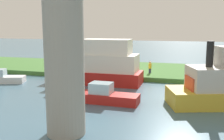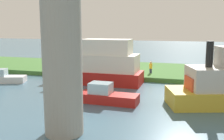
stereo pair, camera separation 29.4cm
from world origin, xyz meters
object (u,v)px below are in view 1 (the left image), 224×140
(bridge_pylon, at_px, (64,37))
(mooring_post, at_px, (128,71))
(skiff_small, at_px, (98,65))
(person_on_bank, at_px, (150,67))
(pontoon_yellow, at_px, (107,96))
(riverboat_paddlewheel, at_px, (2,78))

(bridge_pylon, height_order, mooring_post, bridge_pylon)
(skiff_small, bearing_deg, person_on_bank, -135.58)
(bridge_pylon, bearing_deg, pontoon_yellow, -93.39)
(mooring_post, xyz_separation_m, skiff_small, (2.56, 2.96, 1.00))
(bridge_pylon, bearing_deg, person_on_bank, -96.71)
(bridge_pylon, bearing_deg, skiff_small, -78.30)
(skiff_small, bearing_deg, mooring_post, -130.88)
(bridge_pylon, relative_size, pontoon_yellow, 2.28)
(riverboat_paddlewheel, bearing_deg, bridge_pylon, 140.16)
(mooring_post, distance_m, pontoon_yellow, 9.67)
(person_on_bank, bearing_deg, mooring_post, 38.05)
(bridge_pylon, bearing_deg, riverboat_paddlewheel, -39.84)
(riverboat_paddlewheel, xyz_separation_m, pontoon_yellow, (-12.96, 4.04, 0.04))
(riverboat_paddlewheel, relative_size, pontoon_yellow, 0.98)
(skiff_small, distance_m, pontoon_yellow, 7.50)
(person_on_bank, relative_size, mooring_post, 1.80)
(person_on_bank, distance_m, mooring_post, 2.90)
(mooring_post, distance_m, riverboat_paddlewheel, 13.63)
(person_on_bank, xyz_separation_m, mooring_post, (2.27, 1.78, -0.32))
(bridge_pylon, distance_m, skiff_small, 13.89)
(mooring_post, bearing_deg, bridge_pylon, 90.59)
(riverboat_paddlewheel, height_order, skiff_small, skiff_small)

